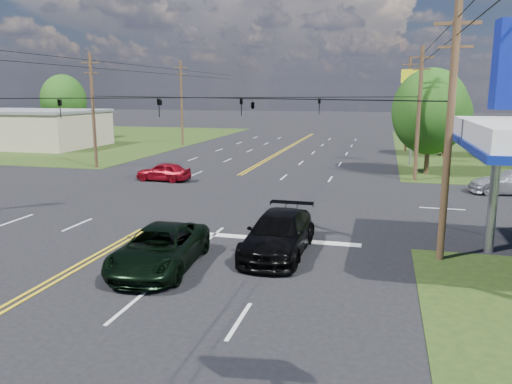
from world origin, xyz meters
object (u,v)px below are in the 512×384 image
(pole_se, at_px, (449,131))
(pole_right_far, at_px, (408,103))
(pole_ne, at_px, (419,112))
(pickup_dkgreen, at_px, (160,248))
(tree_right_b, at_px, (446,114))
(suv_black, at_px, (279,234))
(pole_nw, at_px, (93,109))
(tree_right_a, at_px, (430,112))
(tree_far_l, at_px, (63,101))
(pole_left_far, at_px, (182,102))
(retail_nw, at_px, (28,129))

(pole_se, xyz_separation_m, pole_right_far, (0.00, 37.00, 0.25))
(pole_ne, bearing_deg, pickup_dkgreen, -114.87)
(pole_right_far, height_order, pickup_dkgreen, pole_right_far)
(pole_right_far, height_order, tree_right_b, pole_right_far)
(tree_right_b, height_order, suv_black, tree_right_b)
(pole_se, bearing_deg, suv_black, -172.34)
(pole_nw, bearing_deg, pole_se, -34.70)
(pole_se, distance_m, suv_black, 7.45)
(pole_se, relative_size, suv_black, 1.69)
(pickup_dkgreen, height_order, suv_black, suv_black)
(pole_se, height_order, pole_right_far, pole_right_far)
(tree_right_a, height_order, tree_far_l, tree_far_l)
(pole_nw, height_order, pickup_dkgreen, pole_nw)
(pole_right_far, distance_m, pickup_dkgreen, 42.02)
(tree_far_l, bearing_deg, pole_nw, -50.44)
(pole_ne, bearing_deg, tree_far_l, 152.93)
(pole_ne, bearing_deg, pole_left_far, 143.84)
(pole_ne, distance_m, suv_black, 20.23)
(pole_left_far, distance_m, pickup_dkgreen, 43.84)
(tree_far_l, bearing_deg, suv_black, -47.12)
(pole_se, bearing_deg, tree_right_b, 83.95)
(retail_nw, xyz_separation_m, tree_right_a, (44.00, -10.00, 2.87))
(retail_nw, height_order, pole_left_far, pole_left_far)
(pole_nw, relative_size, pole_right_far, 0.95)
(pole_se, relative_size, pole_ne, 1.00)
(retail_nw, relative_size, tree_far_l, 1.83)
(tree_right_b, bearing_deg, retail_nw, -177.54)
(pole_nw, relative_size, pole_left_far, 0.95)
(pole_se, distance_m, pole_ne, 18.00)
(tree_right_a, height_order, pickup_dkgreen, tree_right_a)
(pole_nw, xyz_separation_m, pole_left_far, (0.00, 19.00, 0.25))
(pole_left_far, bearing_deg, pole_nw, -90.00)
(pole_nw, distance_m, pole_ne, 26.00)
(retail_nw, relative_size, pole_left_far, 1.60)
(pole_se, bearing_deg, pickup_dkgreen, -160.33)
(pole_right_far, bearing_deg, tree_right_a, -86.42)
(retail_nw, distance_m, pole_se, 53.09)
(pole_se, relative_size, pole_nw, 1.00)
(retail_nw, distance_m, suv_black, 48.70)
(retail_nw, relative_size, pole_ne, 1.68)
(pole_se, height_order, pickup_dkgreen, pole_se)
(pole_left_far, relative_size, suv_black, 1.78)
(tree_right_b, distance_m, suv_black, 35.35)
(pole_right_far, relative_size, tree_right_b, 1.41)
(pole_nw, xyz_separation_m, pole_ne, (26.00, 0.00, 0.00))
(retail_nw, relative_size, suv_black, 2.85)
(tree_far_l, bearing_deg, pole_se, -42.34)
(pole_nw, relative_size, suv_black, 1.69)
(tree_far_l, height_order, suv_black, tree_far_l)
(pole_left_far, bearing_deg, tree_right_a, -30.65)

